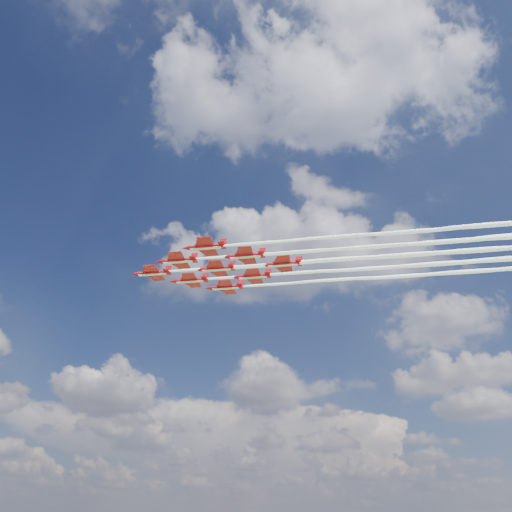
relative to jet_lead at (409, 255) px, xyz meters
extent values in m
cylinder|color=#BB0A18|center=(-69.73, -6.12, 0.00)|extent=(8.63, 1.92, 1.18)
cone|color=#BB0A18|center=(-75.06, -6.59, 0.00)|extent=(2.23, 1.36, 1.18)
cone|color=#BB0A18|center=(-64.72, -5.68, 0.00)|extent=(1.69, 1.21, 1.07)
ellipsoid|color=black|center=(-71.86, -6.31, 0.48)|extent=(2.30, 1.16, 0.77)
cube|color=#BB0A18|center=(-69.20, -6.07, -0.05)|extent=(4.27, 10.11, 0.15)
cube|color=#BB0A18|center=(-65.47, -5.74, 0.00)|extent=(1.83, 3.97, 0.13)
cube|color=#BB0A18|center=(-65.25, -5.73, 0.96)|extent=(1.72, 0.30, 1.93)
cube|color=white|center=(-69.73, -6.12, -0.54)|extent=(8.08, 1.66, 0.13)
cylinder|color=#BB0A18|center=(-60.04, -11.53, 0.00)|extent=(8.63, 1.92, 1.18)
cone|color=#BB0A18|center=(-65.37, -12.00, 0.00)|extent=(2.23, 1.36, 1.18)
cone|color=#BB0A18|center=(-55.03, -11.09, 0.00)|extent=(1.69, 1.21, 1.07)
ellipsoid|color=black|center=(-62.17, -11.72, 0.48)|extent=(2.30, 1.16, 0.77)
cube|color=#BB0A18|center=(-59.51, -11.48, -0.05)|extent=(4.27, 10.11, 0.15)
cube|color=#BB0A18|center=(-55.78, -11.16, 0.00)|extent=(1.83, 3.97, 0.13)
cube|color=#BB0A18|center=(-55.57, -11.14, 0.96)|extent=(1.72, 0.30, 1.93)
cube|color=white|center=(-60.04, -11.53, -0.54)|extent=(8.08, 1.66, 0.13)
cylinder|color=#BB0A18|center=(-61.13, 0.90, 0.00)|extent=(8.63, 1.92, 1.18)
cone|color=#BB0A18|center=(-66.46, 0.43, 0.00)|extent=(2.23, 1.36, 1.18)
cone|color=#BB0A18|center=(-56.12, 1.34, 0.00)|extent=(1.69, 1.21, 1.07)
ellipsoid|color=black|center=(-63.26, 0.71, 0.48)|extent=(2.30, 1.16, 0.77)
cube|color=#BB0A18|center=(-60.60, 0.94, -0.05)|extent=(4.27, 10.11, 0.15)
cube|color=#BB0A18|center=(-56.87, 1.27, 0.00)|extent=(1.83, 3.97, 0.13)
cube|color=#BB0A18|center=(-56.66, 1.29, 0.96)|extent=(1.72, 0.30, 1.93)
cube|color=white|center=(-61.13, 0.90, -0.54)|extent=(8.08, 1.66, 0.13)
cylinder|color=#BB0A18|center=(-50.35, -16.94, 0.00)|extent=(8.63, 1.92, 1.18)
cone|color=#BB0A18|center=(-55.68, -17.41, 0.00)|extent=(2.23, 1.36, 1.18)
cone|color=#BB0A18|center=(-45.35, -16.50, 0.00)|extent=(1.69, 1.21, 1.07)
ellipsoid|color=black|center=(-52.49, -17.13, 0.48)|extent=(2.30, 1.16, 0.77)
cube|color=#BB0A18|center=(-49.82, -16.89, -0.05)|extent=(4.27, 10.11, 0.15)
cube|color=#BB0A18|center=(-46.09, -16.57, 0.00)|extent=(1.83, 3.97, 0.13)
cube|color=#BB0A18|center=(-45.88, -16.55, 0.96)|extent=(1.72, 0.30, 1.93)
cube|color=white|center=(-50.35, -16.94, -0.54)|extent=(8.08, 1.66, 0.13)
cylinder|color=#BB0A18|center=(-51.44, -4.51, 0.00)|extent=(8.63, 1.92, 1.18)
cone|color=#BB0A18|center=(-56.77, -4.98, 0.00)|extent=(2.23, 1.36, 1.18)
cone|color=#BB0A18|center=(-46.44, -4.07, 0.00)|extent=(1.69, 1.21, 1.07)
ellipsoid|color=black|center=(-53.58, -4.70, 0.48)|extent=(2.30, 1.16, 0.77)
cube|color=#BB0A18|center=(-50.91, -4.47, -0.05)|extent=(4.27, 10.11, 0.15)
cube|color=#BB0A18|center=(-47.18, -4.14, 0.00)|extent=(1.83, 3.97, 0.13)
cube|color=#BB0A18|center=(-46.97, -4.12, 0.96)|extent=(1.72, 0.30, 1.93)
cube|color=white|center=(-51.44, -4.51, -0.54)|extent=(8.08, 1.66, 0.13)
cylinder|color=#BB0A18|center=(-52.54, 7.91, 0.00)|extent=(8.63, 1.92, 1.18)
cone|color=#BB0A18|center=(-57.86, 7.44, 0.00)|extent=(2.23, 1.36, 1.18)
cone|color=#BB0A18|center=(-47.53, 8.35, 0.00)|extent=(1.69, 1.21, 1.07)
ellipsoid|color=black|center=(-54.67, 7.72, 0.48)|extent=(2.30, 1.16, 0.77)
cube|color=#BB0A18|center=(-52.00, 7.96, -0.05)|extent=(4.27, 10.11, 0.15)
cube|color=#BB0A18|center=(-48.27, 8.29, 0.00)|extent=(1.83, 3.97, 0.13)
cube|color=#BB0A18|center=(-48.06, 8.30, 0.96)|extent=(1.72, 0.30, 1.93)
cube|color=white|center=(-52.54, 7.91, -0.54)|extent=(8.08, 1.66, 0.13)
cylinder|color=#BB0A18|center=(-41.76, -9.92, 0.00)|extent=(8.63, 1.92, 1.18)
cone|color=#BB0A18|center=(-47.09, -10.39, 0.00)|extent=(2.23, 1.36, 1.18)
cone|color=#BB0A18|center=(-36.75, -9.49, 0.00)|extent=(1.69, 1.21, 1.07)
ellipsoid|color=black|center=(-43.89, -10.11, 0.48)|extent=(2.30, 1.16, 0.77)
cube|color=#BB0A18|center=(-41.22, -9.88, -0.05)|extent=(4.27, 10.11, 0.15)
cube|color=#BB0A18|center=(-37.49, -9.55, 0.00)|extent=(1.83, 3.97, 0.13)
cube|color=#BB0A18|center=(-37.28, -9.53, 0.96)|extent=(1.72, 0.30, 1.93)
cube|color=white|center=(-41.76, -9.92, -0.54)|extent=(8.08, 1.66, 0.13)
cylinder|color=#BB0A18|center=(-42.85, 2.50, 0.00)|extent=(8.63, 1.92, 1.18)
cone|color=#BB0A18|center=(-48.18, 2.03, 0.00)|extent=(2.23, 1.36, 1.18)
cone|color=#BB0A18|center=(-37.84, 2.94, 0.00)|extent=(1.69, 1.21, 1.07)
ellipsoid|color=black|center=(-44.98, 2.31, 0.48)|extent=(2.30, 1.16, 0.77)
cube|color=#BB0A18|center=(-42.31, 2.55, -0.05)|extent=(4.27, 10.11, 0.15)
cube|color=#BB0A18|center=(-38.58, 2.87, 0.00)|extent=(1.83, 3.97, 0.13)
cube|color=#BB0A18|center=(-38.37, 2.89, 0.96)|extent=(1.72, 0.30, 1.93)
cube|color=white|center=(-42.85, 2.50, -0.54)|extent=(8.08, 1.66, 0.13)
cylinder|color=#BB0A18|center=(-33.16, -2.91, 0.00)|extent=(8.63, 1.92, 1.18)
cone|color=#BB0A18|center=(-38.49, -3.38, 0.00)|extent=(2.23, 1.36, 1.18)
cone|color=#BB0A18|center=(-28.15, -2.47, 0.00)|extent=(1.69, 1.21, 1.07)
ellipsoid|color=black|center=(-35.29, -3.10, 0.48)|extent=(2.30, 1.16, 0.77)
cube|color=#BB0A18|center=(-32.63, -2.86, -0.05)|extent=(4.27, 10.11, 0.15)
cube|color=#BB0A18|center=(-28.90, -2.54, 0.00)|extent=(1.83, 3.97, 0.13)
cube|color=#BB0A18|center=(-28.68, -2.52, 0.96)|extent=(1.72, 0.30, 1.93)
cube|color=white|center=(-33.16, -2.91, -0.54)|extent=(8.08, 1.66, 0.13)
camera|label=1|loc=(-11.75, -121.13, -61.75)|focal=35.00mm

